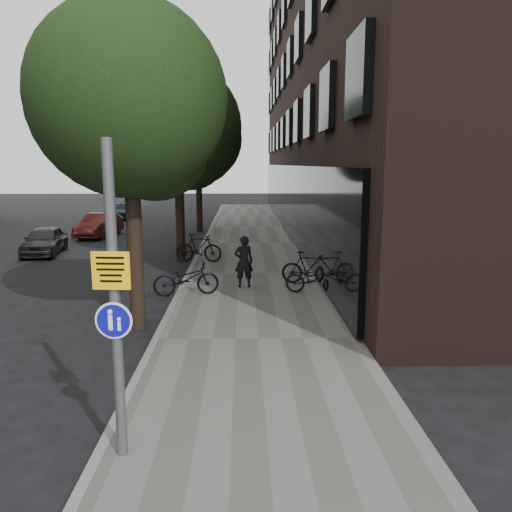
{
  "coord_description": "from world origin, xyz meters",
  "views": [
    {
      "loc": [
        -0.07,
        -7.06,
        3.88
      ],
      "look_at": [
        0.19,
        3.11,
        2.0
      ],
      "focal_mm": 35.0,
      "sensor_mm": 36.0,
      "label": 1
    }
  ],
  "objects_px": {
    "signpost": "(115,303)",
    "parked_bike_facade_near": "(314,279)",
    "parked_car_near": "(45,240)",
    "pedestrian": "(244,261)"
  },
  "relations": [
    {
      "from": "signpost",
      "to": "parked_bike_facade_near",
      "type": "bearing_deg",
      "value": 70.06
    },
    {
      "from": "parked_bike_facade_near",
      "to": "parked_car_near",
      "type": "bearing_deg",
      "value": 72.5
    },
    {
      "from": "signpost",
      "to": "parked_bike_facade_near",
      "type": "distance_m",
      "value": 9.08
    },
    {
      "from": "parked_bike_facade_near",
      "to": "parked_car_near",
      "type": "height_order",
      "value": "parked_car_near"
    },
    {
      "from": "pedestrian",
      "to": "parked_bike_facade_near",
      "type": "bearing_deg",
      "value": 148.1
    },
    {
      "from": "parked_car_near",
      "to": "parked_bike_facade_near",
      "type": "bearing_deg",
      "value": -41.94
    },
    {
      "from": "parked_car_near",
      "to": "pedestrian",
      "type": "bearing_deg",
      "value": -44.39
    },
    {
      "from": "parked_bike_facade_near",
      "to": "parked_car_near",
      "type": "relative_size",
      "value": 0.47
    },
    {
      "from": "signpost",
      "to": "pedestrian",
      "type": "relative_size",
      "value": 2.53
    },
    {
      "from": "parked_bike_facade_near",
      "to": "pedestrian",
      "type": "bearing_deg",
      "value": 84.57
    }
  ]
}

